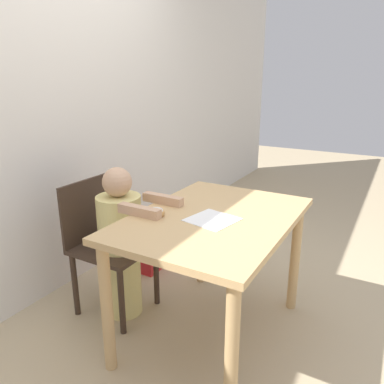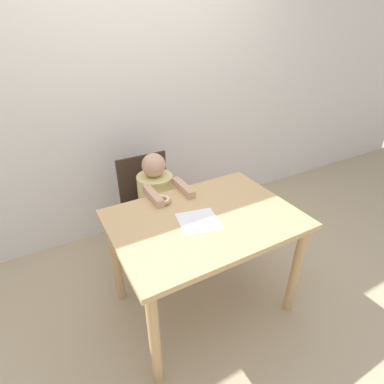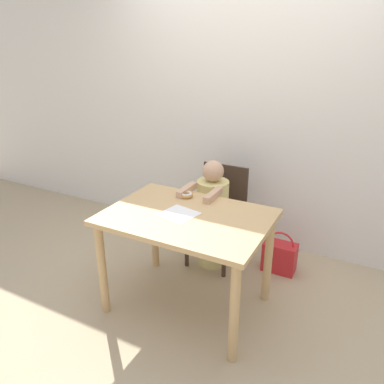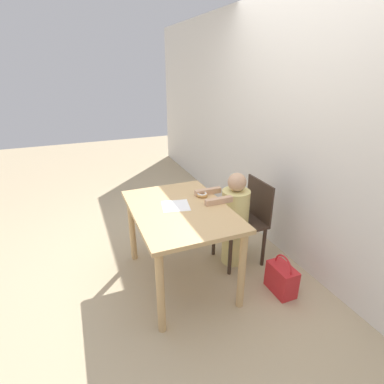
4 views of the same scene
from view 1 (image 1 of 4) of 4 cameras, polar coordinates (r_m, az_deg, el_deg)
name	(u,v)px [view 1 (image 1 of 4)]	position (r m, az deg, el deg)	size (l,w,h in m)	color
ground_plane	(211,333)	(2.36, 2.97, -20.67)	(12.00, 12.00, 0.00)	tan
wall_back	(48,108)	(2.62, -21.15, 11.84)	(8.00, 0.05, 2.50)	silver
dining_table	(213,235)	(2.03, 3.25, -6.53)	(1.11, 0.79, 0.74)	tan
chair	(106,243)	(2.42, -12.91, -7.65)	(0.41, 0.44, 0.84)	#38281E
child_figure	(122,244)	(2.33, -10.66, -7.79)	(0.27, 0.50, 0.95)	#E0D17F
donut	(155,212)	(1.99, -5.68, -3.10)	(0.10, 0.10, 0.04)	tan
napkin	(212,220)	(1.93, 3.10, -4.21)	(0.27, 0.27, 0.00)	white
handbag	(153,251)	(2.97, -6.03, -9.00)	(0.27, 0.16, 0.37)	red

